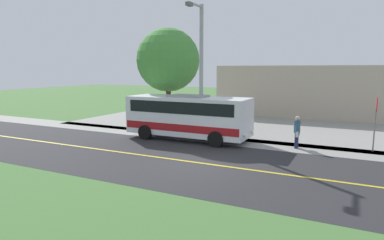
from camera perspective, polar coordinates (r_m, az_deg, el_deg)
ground_plane at (r=15.75m, az=1.39°, el=-7.29°), size 120.00×120.00×0.00m
road_surface at (r=15.75m, az=1.39°, el=-7.27°), size 8.00×100.00×0.01m
sidewalk at (r=20.44m, az=7.59°, el=-3.64°), size 2.40×100.00×0.01m
parking_lot_surface at (r=26.70m, az=18.78°, el=-1.14°), size 14.00×36.00×0.01m
road_centre_line at (r=15.75m, az=1.39°, el=-7.26°), size 0.16×100.00×0.00m
shuttle_bus_front at (r=20.71m, az=-0.65°, el=0.85°), size 2.73×7.68×2.75m
pedestrian_with_bags at (r=19.33m, az=17.31°, el=-1.76°), size 0.72×0.34×1.78m
stop_sign at (r=19.98m, az=28.62°, el=0.80°), size 0.76×0.07×2.88m
street_light_pole at (r=20.53m, az=1.43°, el=8.98°), size 1.97×0.24×8.08m
tree_curbside at (r=24.52m, az=-4.06°, el=10.03°), size 4.51×4.51×7.20m
commercial_building at (r=35.33m, az=21.30°, el=4.77°), size 10.00×18.34×4.61m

